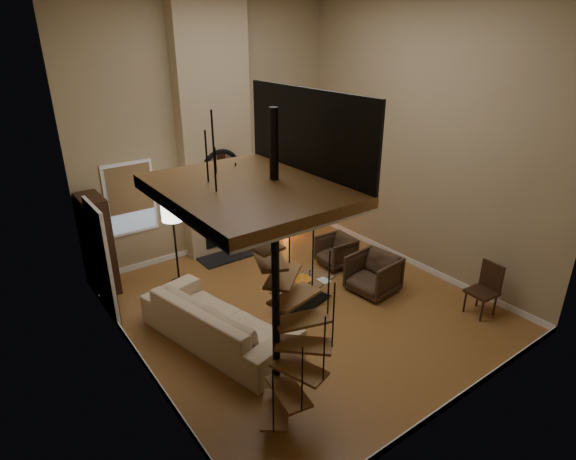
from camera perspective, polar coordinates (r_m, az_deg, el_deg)
ground at (r=8.87m, az=1.55°, el=-9.20°), size 6.00×6.50×0.01m
back_wall at (r=10.43m, az=-9.50°, el=11.90°), size 6.00×0.02×5.50m
front_wall at (r=5.68m, az=22.33°, el=0.73°), size 6.00×0.02×5.50m
left_wall at (r=6.43m, az=-19.91°, el=3.65°), size 0.02×6.50×5.50m
right_wall at (r=9.83m, az=15.97°, el=10.64°), size 0.02×6.50×5.50m
baseboard_back at (r=11.25m, az=-8.58°, el=-1.64°), size 6.00×0.02×0.12m
baseboard_front at (r=7.10m, az=18.78°, el=-19.72°), size 6.00×0.02×0.12m
baseboard_left at (r=7.71m, az=-17.03°, el=-15.49°), size 0.02×6.50×0.12m
baseboard_right at (r=10.70m, az=14.36°, el=-3.52°), size 0.02×6.50×0.12m
chimney_breast at (r=10.26m, az=-9.00°, el=11.75°), size 1.60×0.38×5.50m
hearth at (r=10.74m, az=-6.87°, el=-3.06°), size 1.50×0.60×0.04m
firebox at (r=10.75m, az=-7.77°, el=0.03°), size 0.95×0.02×0.72m
mantel at (r=10.46m, az=-7.74°, el=2.91°), size 1.70×0.18×0.06m
mirror_frame at (r=10.26m, az=-8.14°, el=7.19°), size 0.94×0.10×0.94m
mirror_disc at (r=10.27m, az=-8.17°, el=7.21°), size 0.80×0.01×0.80m
vase_left at (r=10.21m, az=-10.59°, el=3.13°), size 0.24×0.24×0.25m
vase_right at (r=10.73m, az=-5.07°, el=4.32°), size 0.20×0.20×0.21m
window_back at (r=10.01m, az=-18.69°, el=3.79°), size 1.02×0.06×1.52m
window_right at (r=11.38m, az=7.40°, el=7.15°), size 0.06×1.02×1.52m
entry_door at (r=8.70m, az=-21.71°, el=-3.73°), size 0.10×1.05×2.16m
loft at (r=5.06m, az=-3.98°, el=5.70°), size 1.70×2.20×1.09m
spiral_stair at (r=5.80m, az=-1.42°, el=-7.60°), size 1.47×1.47×4.06m
hutch at (r=9.69m, az=-22.21°, el=-1.67°), size 0.41×0.88×1.96m
sofa at (r=7.84m, az=-8.60°, el=-10.82°), size 1.73×2.98×0.82m
armchair_near at (r=10.18m, az=6.18°, el=-2.47°), size 0.75×0.73×0.65m
armchair_far at (r=9.36m, az=10.67°, el=-5.19°), size 0.95×0.93×0.79m
coffee_table at (r=8.73m, az=1.88°, el=-7.55°), size 1.36×0.94×0.46m
bowl at (r=8.65m, az=1.69°, el=-6.20°), size 0.36×0.36×0.09m
book at (r=8.73m, az=4.32°, el=-6.24°), size 0.18×0.24×0.02m
floor_lamp at (r=9.23m, az=-13.90°, el=1.35°), size 0.41×0.41×1.72m
accent_lamp at (r=11.56m, az=-0.29°, el=0.36°), size 0.14×0.14×0.49m
side_chair at (r=9.11m, az=23.02°, el=-6.42°), size 0.50×0.50×0.98m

